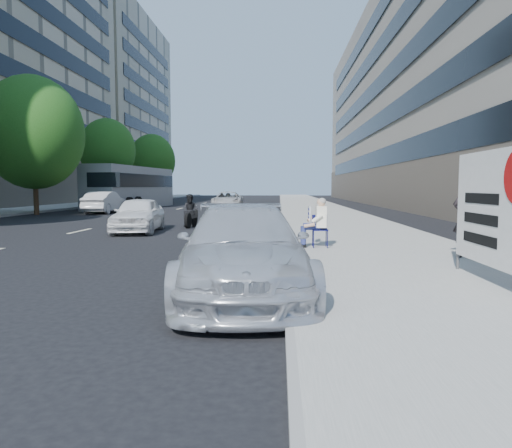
# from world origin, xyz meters

# --- Properties ---
(ground) EXTENTS (160.00, 160.00, 0.00)m
(ground) POSITION_xyz_m (0.00, 0.00, 0.00)
(ground) COLOR black
(ground) RESTS_ON ground
(near_sidewalk) EXTENTS (5.00, 120.00, 0.15)m
(near_sidewalk) POSITION_xyz_m (4.00, 20.00, 0.07)
(near_sidewalk) COLOR gray
(near_sidewalk) RESTS_ON ground
(far_sidewalk) EXTENTS (4.50, 120.00, 0.15)m
(far_sidewalk) POSITION_xyz_m (-16.75, 20.00, 0.07)
(far_sidewalk) COLOR gray
(far_sidewalk) RESTS_ON ground
(far_bldg_north) EXTENTS (22.00, 28.00, 28.00)m
(far_bldg_north) POSITION_xyz_m (-30.00, 62.00, 14.00)
(far_bldg_north) COLOR beige
(far_bldg_north) RESTS_ON ground
(near_building) EXTENTS (14.00, 70.00, 20.00)m
(near_building) POSITION_xyz_m (17.00, 32.00, 10.00)
(near_building) COLOR #A1998B
(near_building) RESTS_ON ground
(tree_far_c) EXTENTS (6.00, 6.00, 8.47)m
(tree_far_c) POSITION_xyz_m (-13.70, 18.00, 5.02)
(tree_far_c) COLOR #382616
(tree_far_c) RESTS_ON ground
(tree_far_d) EXTENTS (4.80, 4.80, 7.65)m
(tree_far_d) POSITION_xyz_m (-13.70, 30.00, 4.89)
(tree_far_d) COLOR #382616
(tree_far_d) RESTS_ON ground
(tree_far_e) EXTENTS (5.40, 5.40, 7.89)m
(tree_far_e) POSITION_xyz_m (-13.70, 44.00, 4.78)
(tree_far_e) COLOR #382616
(tree_far_e) RESTS_ON ground
(seated_protester) EXTENTS (0.83, 1.11, 1.31)m
(seated_protester) POSITION_xyz_m (2.29, 2.63, 0.87)
(seated_protester) COLOR #11134D
(seated_protester) RESTS_ON near_sidewalk
(pedestrian_woman) EXTENTS (0.77, 0.62, 1.82)m
(pedestrian_woman) POSITION_xyz_m (5.57, 0.99, 1.06)
(pedestrian_woman) COLOR black
(pedestrian_woman) RESTS_ON near_sidewalk
(protest_banner) EXTENTS (0.08, 3.06, 2.20)m
(protest_banner) POSITION_xyz_m (4.78, -1.98, 1.40)
(protest_banner) COLOR #4C4C4C
(protest_banner) RESTS_ON near_sidewalk
(parked_sedan) EXTENTS (2.51, 5.17, 1.45)m
(parked_sedan) POSITION_xyz_m (0.73, -2.00, 0.72)
(parked_sedan) COLOR silver
(parked_sedan) RESTS_ON ground
(white_sedan_near) EXTENTS (1.95, 4.09, 1.35)m
(white_sedan_near) POSITION_xyz_m (-4.11, 7.85, 0.67)
(white_sedan_near) COLOR white
(white_sedan_near) RESTS_ON ground
(white_sedan_mid) EXTENTS (1.53, 4.30, 1.41)m
(white_sedan_mid) POSITION_xyz_m (-10.14, 19.94, 0.71)
(white_sedan_mid) COLOR silver
(white_sedan_mid) RESTS_ON ground
(white_sedan_far) EXTENTS (2.40, 4.92, 1.35)m
(white_sedan_far) POSITION_xyz_m (-2.69, 25.80, 0.67)
(white_sedan_far) COLOR #BBBBBB
(white_sedan_far) RESTS_ON ground
(motorcycle) EXTENTS (0.76, 2.05, 1.42)m
(motorcycle) POSITION_xyz_m (-2.50, 10.03, 0.64)
(motorcycle) COLOR black
(motorcycle) RESTS_ON ground
(bus) EXTENTS (3.87, 12.28, 3.30)m
(bus) POSITION_xyz_m (-10.54, 26.87, 1.64)
(bus) COLOR gray
(bus) RESTS_ON ground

